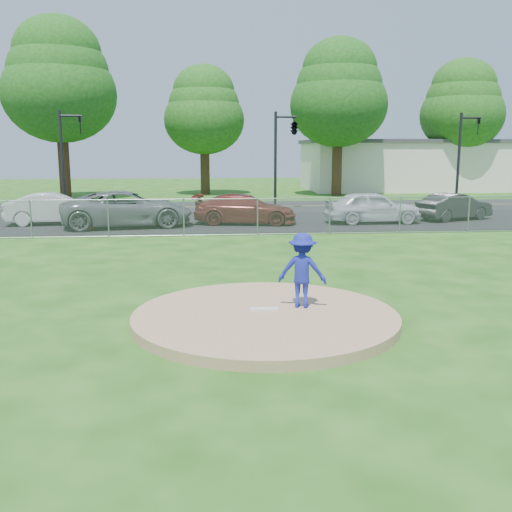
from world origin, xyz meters
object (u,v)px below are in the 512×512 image
Objects in this scene: traffic_signal_right at (463,151)px; parked_car_darkred at (245,209)px; traffic_signal_left at (66,151)px; parked_car_charcoal at (454,207)px; traffic_signal_center at (292,129)px; tree_center at (204,110)px; tree_left at (59,80)px; parked_car_pearl at (373,207)px; pitcher at (302,270)px; commercial_building at (399,165)px; tree_right at (339,92)px; parked_car_gray at (127,209)px; parked_car_white at (55,209)px; traffic_cone at (89,222)px; tree_far_right at (462,105)px.

traffic_signal_right reaches higher than parked_car_darkred.
parked_car_charcoal is at bearing -16.18° from traffic_signal_left.
traffic_signal_center is 1.16× the size of parked_car_darkred.
tree_center is 2.45× the size of parked_car_charcoal.
tree_left is 2.80× the size of parked_car_pearl.
pitcher reaches higher than parked_car_darkred.
tree_left is (-27.00, -7.00, 6.08)m from commercial_building.
parked_car_charcoal is at bearing -77.89° from parked_car_darkred.
parked_car_charcoal is (22.26, -14.81, -7.57)m from tree_left.
tree_left reaches higher than tree_right.
traffic_signal_center reaches higher than parked_car_pearl.
commercial_building is 2.81× the size of parked_car_gray.
parked_car_white is 15.00m from parked_car_pearl.
tree_right is 2.60× the size of parked_car_pearl.
tree_right is at bearing 2.86° from tree_left.
traffic_signal_left is 8.07× the size of traffic_cone.
parked_car_charcoal is at bearing -55.46° from tree_center.
traffic_signal_center is 3.57× the size of pitcher.
traffic_signal_left is 1.27× the size of parked_car_white.
tree_center is at bearing -166.76° from commercial_building.
commercial_building is at bearing 13.24° from tree_center.
traffic_signal_right is 1.39× the size of parked_car_charcoal.
parked_car_charcoal is (-4.74, -21.81, -1.49)m from commercial_building.
tree_center is 1.69× the size of parked_car_gray.
parked_car_pearl is 4.51m from parked_car_charcoal.
traffic_signal_center is at bearing -17.83° from parked_car_darkred.
pitcher is 0.39× the size of parked_car_charcoal.
traffic_signal_right is at bearing 0.00° from traffic_signal_center.
tree_far_right is at bearing 2.73° from tree_center.
commercial_building is at bearing 53.06° from traffic_signal_center.
traffic_signal_center is (-16.03, -13.00, -2.45)m from tree_far_right.
tree_left is 1.27× the size of tree_center.
parked_car_white is at bearing -111.98° from tree_center.
parked_car_white is (-28.14, -18.68, -6.32)m from tree_far_right.
tree_right reaches higher than traffic_signal_center.
tree_left is 18.68m from parked_car_gray.
tree_far_right is 1.92× the size of traffic_signal_left.
commercial_building reaches higher than parked_car_charcoal.
tree_center is 6.28× the size of pitcher.
tree_right is 20.83m from traffic_signal_left.
tree_right is 33.34m from pitcher.
tree_left is 33.62m from pitcher.
commercial_building is 22.37m from parked_car_charcoal.
commercial_building is at bearing 46.83° from traffic_cone.
traffic_signal_right is at bearing -50.14° from parked_car_charcoal.
traffic_signal_center is 1.00× the size of traffic_signal_right.
commercial_building is at bearing -52.05° from parked_car_gray.
parked_car_darkred is 10.53m from parked_car_charcoal.
commercial_building is 2.93× the size of traffic_signal_left.
parked_car_white is at bearing -78.96° from tree_left.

